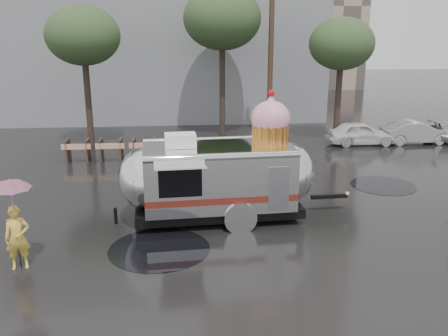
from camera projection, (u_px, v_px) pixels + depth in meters
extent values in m
plane|color=black|center=(269.00, 252.00, 12.82)|extent=(120.00, 120.00, 0.00)
cylinder|color=black|center=(383.00, 185.00, 18.31)|extent=(2.48, 2.48, 0.01)
cylinder|color=black|center=(159.00, 249.00, 12.99)|extent=(2.79, 2.79, 0.01)
cylinder|color=black|center=(210.00, 203.00, 16.44)|extent=(2.09, 2.09, 0.01)
cube|color=slate|center=(156.00, 19.00, 33.61)|extent=(22.00, 12.00, 13.00)
cylinder|color=#473323|center=(271.00, 55.00, 25.16)|extent=(0.28, 0.28, 9.00)
cylinder|color=#382D26|center=(87.00, 89.00, 23.84)|extent=(0.32, 0.32, 5.85)
ellipsoid|color=#294220|center=(83.00, 35.00, 23.12)|extent=(3.64, 3.64, 2.86)
cylinder|color=#382D26|center=(222.00, 75.00, 26.22)|extent=(0.32, 0.32, 6.75)
ellipsoid|color=#294220|center=(222.00, 18.00, 25.38)|extent=(4.20, 4.20, 3.30)
cylinder|color=#382D26|center=(339.00, 91.00, 25.00)|extent=(0.32, 0.32, 5.40)
ellipsoid|color=#294220|center=(342.00, 44.00, 24.33)|extent=(3.36, 3.36, 2.64)
cube|color=#473323|center=(68.00, 150.00, 21.61)|extent=(0.08, 0.80, 1.00)
cube|color=#473323|center=(88.00, 150.00, 21.69)|extent=(0.08, 0.80, 1.00)
cube|color=#E5590C|center=(76.00, 147.00, 21.22)|extent=(1.30, 0.04, 0.25)
cube|color=#473323|center=(101.00, 150.00, 21.74)|extent=(0.08, 0.80, 1.00)
cube|color=#473323|center=(121.00, 149.00, 21.81)|extent=(0.08, 0.80, 1.00)
cube|color=#E5590C|center=(110.00, 146.00, 21.34)|extent=(1.30, 0.04, 0.25)
cube|color=#473323|center=(134.00, 149.00, 21.86)|extent=(0.08, 0.80, 1.00)
cube|color=#473323|center=(154.00, 149.00, 21.94)|extent=(0.08, 0.80, 1.00)
cube|color=#E5590C|center=(143.00, 145.00, 21.47)|extent=(1.30, 0.04, 0.25)
imported|color=silver|center=(361.00, 131.00, 24.69)|extent=(4.00, 1.80, 1.40)
imported|color=#B2B2B7|center=(416.00, 130.00, 24.94)|extent=(4.00, 1.80, 1.40)
cube|color=silver|center=(218.00, 174.00, 14.77)|extent=(4.68, 2.67, 1.86)
ellipsoid|color=silver|center=(288.00, 171.00, 15.11)|extent=(1.70, 2.47, 1.86)
ellipsoid|color=silver|center=(144.00, 178.00, 14.44)|extent=(1.70, 2.47, 1.86)
cube|color=black|center=(218.00, 207.00, 15.08)|extent=(5.28, 2.40, 0.31)
cylinder|color=black|center=(240.00, 219.00, 14.15)|extent=(0.74, 0.27, 0.72)
cylinder|color=black|center=(228.00, 195.00, 16.16)|extent=(0.74, 0.27, 0.72)
cylinder|color=silver|center=(241.00, 219.00, 13.99)|extent=(0.99, 0.17, 0.99)
cube|color=black|center=(329.00, 196.00, 15.58)|extent=(1.24, 0.21, 0.12)
sphere|color=silver|center=(347.00, 194.00, 15.66)|extent=(0.18, 0.18, 0.16)
cylinder|color=black|center=(116.00, 216.00, 14.64)|extent=(0.11, 0.11, 0.52)
cube|color=#5B1E15|center=(223.00, 201.00, 13.78)|extent=(4.53, 0.33, 0.21)
cube|color=#5B1E15|center=(213.00, 177.00, 16.02)|extent=(4.53, 0.33, 0.21)
cube|color=black|center=(180.00, 183.00, 13.42)|extent=(1.24, 0.11, 0.82)
cube|color=#ABA7A0|center=(180.00, 168.00, 13.04)|extent=(1.47, 0.61, 0.15)
cube|color=silver|center=(279.00, 189.00, 13.93)|extent=(0.62, 0.07, 1.34)
cube|color=white|center=(180.00, 140.00, 14.29)|extent=(0.97, 0.73, 0.39)
cylinder|color=orange|center=(270.00, 134.00, 14.67)|extent=(1.14, 1.14, 0.62)
ellipsoid|color=#F9A6BD|center=(271.00, 118.00, 14.53)|extent=(1.27, 1.27, 1.07)
cone|color=#F9A6BD|center=(271.00, 101.00, 14.38)|extent=(0.55, 0.55, 0.41)
sphere|color=red|center=(271.00, 93.00, 14.32)|extent=(0.22, 0.22, 0.21)
imported|color=yellow|center=(17.00, 238.00, 11.75)|extent=(0.66, 0.51, 1.65)
imported|color=pink|center=(12.00, 195.00, 11.44)|extent=(1.19, 1.19, 0.81)
cylinder|color=black|center=(17.00, 238.00, 11.75)|extent=(0.02, 0.02, 1.65)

